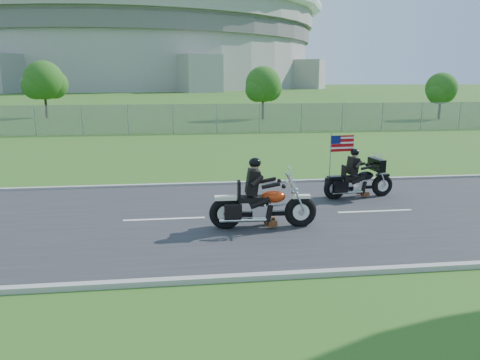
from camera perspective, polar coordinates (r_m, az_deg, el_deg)
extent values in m
plane|color=#365D1D|center=(13.02, -0.34, -4.63)|extent=(420.00, 420.00, 0.00)
cube|color=#28282B|center=(13.01, -0.34, -4.54)|extent=(120.00, 8.00, 0.04)
cube|color=#9E9B93|center=(16.90, -2.00, -0.44)|extent=(120.00, 0.18, 0.12)
cube|color=#9E9B93|center=(9.24, 2.76, -11.68)|extent=(120.00, 0.18, 0.12)
cube|color=gray|center=(32.66, -13.50, 7.19)|extent=(60.00, 0.03, 2.00)
cylinder|color=#A3A099|center=(183.39, -13.46, 14.11)|extent=(130.00, 130.00, 20.00)
cylinder|color=#605E5B|center=(183.76, -13.58, 16.29)|extent=(132.00, 132.00, 4.00)
cylinder|color=#A3A099|center=(184.28, -13.68, 18.15)|extent=(134.00, 134.00, 6.00)
torus|color=white|center=(184.74, -13.75, 19.38)|extent=(140.40, 140.40, 4.40)
cylinder|color=#382316|center=(43.08, 2.80, 9.07)|extent=(0.22, 0.22, 2.52)
sphere|color=#284C14|center=(43.01, 2.83, 11.59)|extent=(3.20, 3.20, 3.20)
sphere|color=#284C14|center=(43.61, 3.56, 11.12)|extent=(2.40, 2.40, 2.40)
sphere|color=#284C14|center=(42.53, 2.16, 10.98)|extent=(2.24, 2.24, 2.24)
cylinder|color=#382316|center=(48.07, -22.60, 8.67)|extent=(0.22, 0.22, 2.80)
sphere|color=#284C14|center=(48.01, -22.82, 11.16)|extent=(3.60, 3.60, 3.60)
sphere|color=#284C14|center=(48.35, -21.77, 10.77)|extent=(2.70, 2.70, 2.70)
sphere|color=#284C14|center=(47.75, -23.65, 10.49)|extent=(2.52, 2.52, 2.52)
cylinder|color=#382316|center=(46.77, 23.16, 8.19)|extent=(0.22, 0.22, 2.24)
sphere|color=#284C14|center=(46.70, 23.34, 10.24)|extent=(2.80, 2.80, 2.80)
sphere|color=#284C14|center=(47.36, 23.64, 9.85)|extent=(2.10, 2.10, 2.10)
sphere|color=#284C14|center=(46.17, 22.98, 9.76)|extent=(1.96, 1.96, 1.96)
torus|color=black|center=(12.20, 7.38, -3.82)|extent=(0.85, 0.23, 0.84)
torus|color=black|center=(11.93, -1.76, -4.09)|extent=(0.85, 0.23, 0.84)
ellipsoid|color=#BE310D|center=(11.95, 4.07, -2.05)|extent=(0.65, 0.39, 0.32)
cube|color=black|center=(11.89, 1.25, -2.33)|extent=(0.64, 0.36, 0.14)
cube|color=black|center=(11.79, 1.53, -0.23)|extent=(0.29, 0.47, 0.63)
sphere|color=black|center=(11.69, 1.82, 2.12)|extent=(0.32, 0.32, 0.31)
cube|color=silver|center=(11.91, 6.28, 0.56)|extent=(0.06, 0.53, 0.46)
torus|color=black|center=(15.87, 16.93, -0.63)|extent=(0.75, 0.26, 0.73)
torus|color=black|center=(15.09, 11.45, -1.00)|extent=(0.75, 0.26, 0.73)
ellipsoid|color=black|center=(15.49, 15.03, 0.52)|extent=(0.59, 0.38, 0.28)
cube|color=black|center=(15.26, 13.34, 0.28)|extent=(0.58, 0.36, 0.12)
cube|color=black|center=(15.20, 13.58, 1.71)|extent=(0.28, 0.42, 0.54)
sphere|color=black|center=(15.16, 13.82, 3.29)|extent=(0.30, 0.30, 0.27)
cube|color=black|center=(15.61, 16.31, 1.83)|extent=(0.31, 0.81, 0.40)
cube|color=#B70C11|center=(15.13, 12.37, 4.37)|extent=(0.79, 0.12, 0.51)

